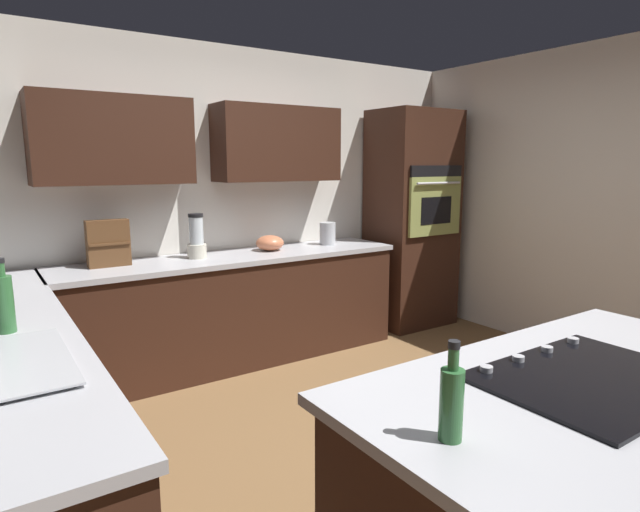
% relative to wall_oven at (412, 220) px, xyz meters
% --- Properties ---
extents(ground_plane, '(14.00, 14.00, 0.00)m').
position_rel_wall_oven_xyz_m(ground_plane, '(1.85, 1.72, -1.08)').
color(ground_plane, brown).
extents(wall_back, '(6.00, 0.44, 2.60)m').
position_rel_wall_oven_xyz_m(wall_back, '(1.91, -0.33, 0.34)').
color(wall_back, white).
rests_on(wall_back, ground).
extents(wall_left, '(0.10, 4.00, 2.60)m').
position_rel_wall_oven_xyz_m(wall_left, '(-0.60, 1.42, 0.22)').
color(wall_left, white).
rests_on(wall_left, ground).
extents(lower_cabinets_back, '(2.80, 0.60, 0.86)m').
position_rel_wall_oven_xyz_m(lower_cabinets_back, '(1.95, -0.00, -0.65)').
color(lower_cabinets_back, '#381E14').
rests_on(lower_cabinets_back, ground).
extents(countertop_back, '(2.84, 0.64, 0.04)m').
position_rel_wall_oven_xyz_m(countertop_back, '(1.95, -0.00, -0.20)').
color(countertop_back, '#B2B2B7').
rests_on(countertop_back, lower_cabinets_back).
extents(lower_cabinets_side, '(0.60, 2.90, 0.86)m').
position_rel_wall_oven_xyz_m(lower_cabinets_side, '(3.67, 1.17, -0.65)').
color(lower_cabinets_side, '#381E14').
rests_on(lower_cabinets_side, ground).
extents(island_base, '(1.71, 0.88, 0.86)m').
position_rel_wall_oven_xyz_m(island_base, '(1.98, 2.96, -0.65)').
color(island_base, '#381E14').
rests_on(island_base, ground).
extents(island_top, '(1.79, 0.96, 0.04)m').
position_rel_wall_oven_xyz_m(island_top, '(1.98, 2.96, -0.20)').
color(island_top, '#B2B2B7').
rests_on(island_top, island_base).
extents(wall_oven, '(0.80, 0.66, 2.15)m').
position_rel_wall_oven_xyz_m(wall_oven, '(0.00, 0.00, 0.00)').
color(wall_oven, '#381E14').
rests_on(wall_oven, ground).
extents(cooktop, '(0.76, 0.56, 0.03)m').
position_rel_wall_oven_xyz_m(cooktop, '(1.98, 2.96, -0.17)').
color(cooktop, black).
rests_on(cooktop, island_top).
extents(blender, '(0.15, 0.15, 0.35)m').
position_rel_wall_oven_xyz_m(blender, '(2.25, -0.05, -0.02)').
color(blender, beige).
rests_on(blender, countertop_back).
extents(mixing_bowl, '(0.24, 0.24, 0.13)m').
position_rel_wall_oven_xyz_m(mixing_bowl, '(1.60, -0.05, -0.11)').
color(mixing_bowl, '#CC724C').
rests_on(mixing_bowl, countertop_back).
extents(spice_rack, '(0.29, 0.11, 0.34)m').
position_rel_wall_oven_xyz_m(spice_rack, '(2.90, -0.08, -0.01)').
color(spice_rack, brown).
rests_on(spice_rack, countertop_back).
extents(kettle, '(0.15, 0.15, 0.20)m').
position_rel_wall_oven_xyz_m(kettle, '(1.00, -0.05, -0.07)').
color(kettle, '#B7BABF').
rests_on(kettle, countertop_back).
extents(dish_soap_bottle, '(0.08, 0.08, 0.33)m').
position_rel_wall_oven_xyz_m(dish_soap_bottle, '(3.62, 1.24, -0.04)').
color(dish_soap_bottle, '#336B38').
rests_on(dish_soap_bottle, countertop_side).
extents(oil_bottle, '(0.06, 0.06, 0.28)m').
position_rel_wall_oven_xyz_m(oil_bottle, '(2.69, 2.96, -0.06)').
color(oil_bottle, '#336B38').
rests_on(oil_bottle, island_top).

